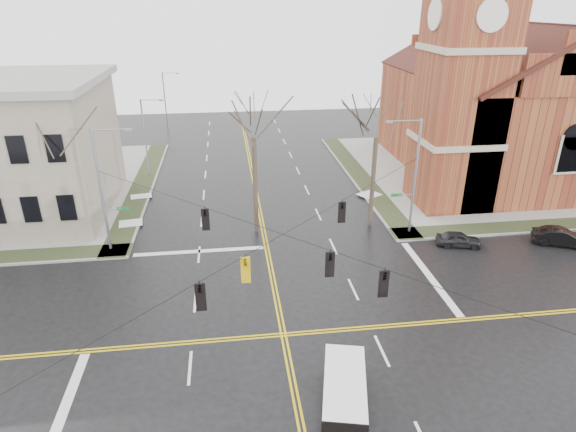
{
  "coord_description": "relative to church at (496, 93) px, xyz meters",
  "views": [
    {
      "loc": [
        -2.56,
        -21.5,
        16.85
      ],
      "look_at": [
        1.04,
        6.0,
        4.5
      ],
      "focal_mm": 30.0,
      "sensor_mm": 36.0,
      "label": 1
    }
  ],
  "objects": [
    {
      "name": "ground",
      "position": [
        -24.76,
        -24.78,
        -8.43
      ],
      "size": [
        120.0,
        120.0,
        0.0
      ],
      "primitive_type": "plane",
      "color": "black",
      "rests_on": "ground"
    },
    {
      "name": "sidewalks",
      "position": [
        -24.76,
        -24.78,
        -8.36
      ],
      "size": [
        80.0,
        80.0,
        0.17
      ],
      "color": "gray",
      "rests_on": "ground"
    },
    {
      "name": "road_markings",
      "position": [
        -24.76,
        -24.78,
        -8.43
      ],
      "size": [
        100.0,
        100.0,
        0.01
      ],
      "color": "gold",
      "rests_on": "ground"
    },
    {
      "name": "church",
      "position": [
        0.0,
        0.0,
        0.0
      ],
      "size": [
        24.28,
        27.48,
        27.5
      ],
      "color": "maroon",
      "rests_on": "ground"
    },
    {
      "name": "signal_pole_ne",
      "position": [
        -13.44,
        -13.28,
        -3.48
      ],
      "size": [
        2.75,
        0.22,
        9.0
      ],
      "color": "gray",
      "rests_on": "ground"
    },
    {
      "name": "signal_pole_nw",
      "position": [
        -36.09,
        -13.28,
        -3.48
      ],
      "size": [
        2.75,
        0.22,
        9.0
      ],
      "color": "gray",
      "rests_on": "ground"
    },
    {
      "name": "span_wires",
      "position": [
        -24.76,
        -24.78,
        -2.23
      ],
      "size": [
        23.02,
        23.02,
        0.03
      ],
      "color": "black",
      "rests_on": "ground"
    },
    {
      "name": "traffic_signals",
      "position": [
        -24.76,
        -25.45,
        -2.98
      ],
      "size": [
        8.21,
        8.26,
        1.3
      ],
      "color": "black",
      "rests_on": "ground"
    },
    {
      "name": "streetlight_north_a",
      "position": [
        -35.42,
        3.22,
        -3.97
      ],
      "size": [
        2.3,
        0.2,
        8.0
      ],
      "color": "gray",
      "rests_on": "ground"
    },
    {
      "name": "streetlight_north_b",
      "position": [
        -35.42,
        23.22,
        -3.97
      ],
      "size": [
        2.3,
        0.2,
        8.0
      ],
      "color": "gray",
      "rests_on": "ground"
    },
    {
      "name": "cargo_van",
      "position": [
        -22.72,
        -30.37,
        -7.36
      ],
      "size": [
        2.92,
        5.07,
        1.82
      ],
      "rotation": [
        0.0,
        0.0,
        -0.23
      ],
      "color": "white",
      "rests_on": "ground"
    },
    {
      "name": "parked_car_a",
      "position": [
        -10.39,
        -15.92,
        -7.88
      ],
      "size": [
        3.51,
        2.12,
        1.12
      ],
      "primitive_type": "imported",
      "rotation": [
        0.0,
        0.0,
        1.31
      ],
      "color": "black",
      "rests_on": "ground"
    },
    {
      "name": "parked_car_b",
      "position": [
        -2.69,
        -16.78,
        -7.78
      ],
      "size": [
        4.19,
        2.85,
        1.31
      ],
      "primitive_type": "imported",
      "rotation": [
        0.0,
        0.0,
        1.16
      ],
      "color": "black",
      "rests_on": "ground"
    },
    {
      "name": "tree_nw_far",
      "position": [
        -38.78,
        -11.24,
        -0.69
      ],
      "size": [
        4.0,
        4.0,
        10.69
      ],
      "color": "#352D22",
      "rests_on": "ground"
    },
    {
      "name": "tree_nw_near",
      "position": [
        -25.31,
        -11.35,
        -0.23
      ],
      "size": [
        4.0,
        4.0,
        11.33
      ],
      "color": "#352D22",
      "rests_on": "ground"
    },
    {
      "name": "tree_ne",
      "position": [
        -15.95,
        -11.43,
        -0.58
      ],
      "size": [
        4.0,
        4.0,
        10.83
      ],
      "color": "#352D22",
      "rests_on": "ground"
    }
  ]
}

